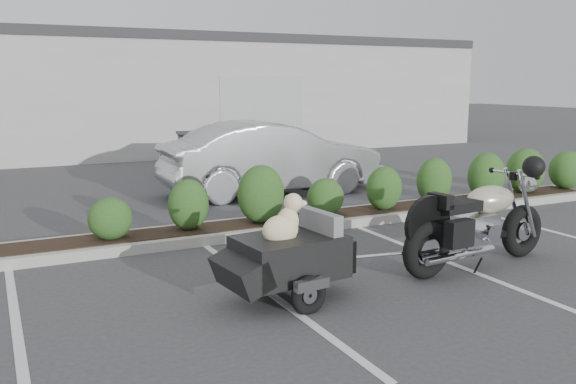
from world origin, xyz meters
name	(u,v)px	position (x,y,z in m)	size (l,w,h in m)	color
ground	(352,263)	(0.00, 0.00, 0.00)	(90.00, 90.00, 0.00)	#38383A
planter_kerb	(333,218)	(1.00, 2.20, 0.07)	(12.00, 1.00, 0.15)	#9E9E93
building	(111,93)	(0.00, 17.00, 2.00)	(26.00, 10.00, 4.00)	#9EA099
motorcycle	(479,224)	(1.40, -0.88, 0.59)	(2.59, 0.94, 1.49)	black
pet_trailer	(288,255)	(-1.39, -0.86, 0.52)	(2.08, 1.17, 1.23)	black
sedan	(272,158)	(1.23, 5.24, 0.79)	(1.67, 4.80, 1.58)	#AFAFB6
dumpster	(210,153)	(0.96, 8.57, 0.56)	(1.90, 1.49, 1.11)	navy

